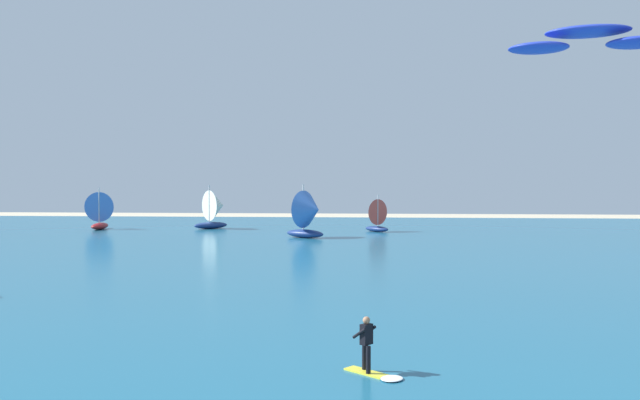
% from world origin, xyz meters
% --- Properties ---
extents(ocean, '(160.00, 90.00, 0.10)m').
position_xyz_m(ocean, '(0.00, 51.60, 0.05)').
color(ocean, '#1E607F').
rests_on(ocean, ground).
extents(kitesurfer, '(1.86, 1.69, 1.67)m').
position_xyz_m(kitesurfer, '(2.32, 14.06, 0.70)').
color(kitesurfer, yellow).
rests_on(kitesurfer, ocean).
extents(kite, '(6.51, 3.31, 0.94)m').
position_xyz_m(kite, '(11.02, 22.65, 11.45)').
color(kite, '#1E33B2').
extents(sailboat_anchored_offshore, '(3.52, 4.15, 4.85)m').
position_xyz_m(sailboat_anchored_offshore, '(-29.05, 69.80, 2.32)').
color(sailboat_anchored_offshore, maroon).
rests_on(sailboat_anchored_offshore, ocean).
extents(sailboat_leading, '(4.72, 4.32, 5.24)m').
position_xyz_m(sailboat_leading, '(-3.73, 59.55, 2.50)').
color(sailboat_leading, navy).
rests_on(sailboat_leading, ocean).
extents(sailboat_mid_right, '(3.55, 3.58, 4.04)m').
position_xyz_m(sailboat_mid_right, '(2.53, 68.48, 1.95)').
color(sailboat_mid_right, navy).
rests_on(sailboat_mid_right, ocean).
extents(sailboat_far_left, '(4.50, 4.41, 5.05)m').
position_xyz_m(sailboat_far_left, '(-16.01, 71.56, 2.41)').
color(sailboat_far_left, navy).
rests_on(sailboat_far_left, ocean).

